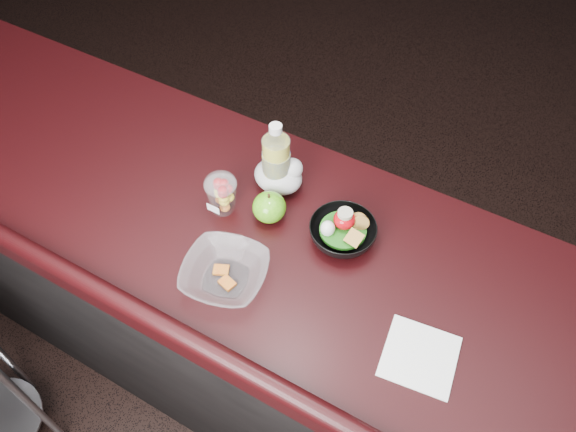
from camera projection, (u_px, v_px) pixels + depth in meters
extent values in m
cube|color=black|center=(271.00, 325.00, 1.89)|extent=(4.00, 0.65, 0.98)
cube|color=black|center=(266.00, 236.00, 1.49)|extent=(4.06, 0.71, 0.04)
cylinder|color=#ABABAF|center=(33.00, 407.00, 1.85)|extent=(0.02, 0.02, 0.72)
cylinder|color=gold|center=(276.00, 165.00, 1.50)|extent=(0.07, 0.07, 0.18)
cylinder|color=white|center=(276.00, 165.00, 1.50)|extent=(0.08, 0.08, 0.18)
cone|color=white|center=(276.00, 136.00, 1.42)|extent=(0.07, 0.07, 0.03)
cylinder|color=white|center=(276.00, 129.00, 1.40)|extent=(0.03, 0.03, 0.02)
cylinder|color=#072D99|center=(276.00, 165.00, 1.50)|extent=(0.08, 0.08, 0.08)
ellipsoid|color=white|center=(220.00, 184.00, 1.44)|extent=(0.09, 0.09, 0.05)
ellipsoid|color=#398F10|center=(269.00, 207.00, 1.47)|extent=(0.09, 0.09, 0.08)
cylinder|color=black|center=(269.00, 196.00, 1.44)|extent=(0.01, 0.01, 0.01)
ellipsoid|color=silver|center=(278.00, 176.00, 1.54)|extent=(0.14, 0.11, 0.08)
sphere|color=silver|center=(292.00, 169.00, 1.51)|extent=(0.06, 0.06, 0.06)
imported|color=black|center=(343.00, 233.00, 1.44)|extent=(0.18, 0.18, 0.05)
cylinder|color=#0F470C|center=(343.00, 230.00, 1.43)|extent=(0.12, 0.12, 0.01)
ellipsoid|color=#B0070F|center=(344.00, 219.00, 1.42)|extent=(0.06, 0.06, 0.05)
cylinder|color=beige|center=(345.00, 213.00, 1.40)|extent=(0.04, 0.04, 0.01)
ellipsoid|color=white|center=(328.00, 228.00, 1.41)|extent=(0.04, 0.04, 0.05)
imported|color=silver|center=(225.00, 273.00, 1.36)|extent=(0.25, 0.25, 0.05)
cube|color=#990F0C|center=(221.00, 270.00, 1.39)|extent=(0.05, 0.04, 0.01)
cube|color=#990F0C|center=(227.00, 283.00, 1.36)|extent=(0.04, 0.04, 0.01)
cube|color=white|center=(420.00, 356.00, 1.26)|extent=(0.18, 0.18, 0.00)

